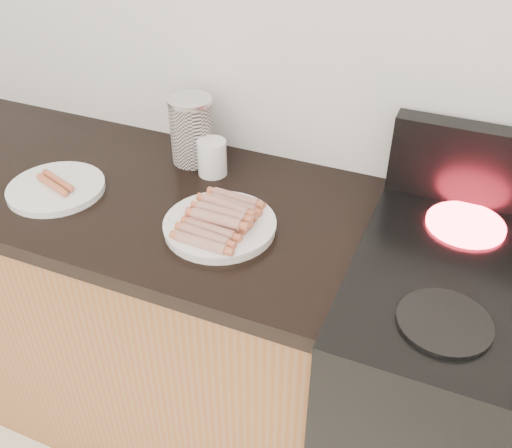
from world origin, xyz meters
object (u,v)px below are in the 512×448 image
at_px(stove, 488,426).
at_px(side_plate, 56,188).
at_px(main_plate, 220,227).
at_px(canister, 192,130).
at_px(mug, 212,158).

relative_size(stove, side_plate, 3.69).
distance_m(stove, main_plate, 0.83).
height_order(stove, main_plate, main_plate).
xyz_separation_m(main_plate, canister, (-0.21, 0.27, 0.08)).
height_order(side_plate, canister, canister).
distance_m(side_plate, mug, 0.41).
xyz_separation_m(stove, mug, (-0.83, 0.17, 0.49)).
xyz_separation_m(main_plate, mug, (-0.13, 0.22, 0.04)).
height_order(side_plate, mug, mug).
xyz_separation_m(stove, canister, (-0.91, 0.21, 0.54)).
bearing_deg(stove, side_plate, -176.59).
height_order(main_plate, mug, mug).
xyz_separation_m(stove, side_plate, (-1.16, -0.07, 0.45)).
xyz_separation_m(canister, mug, (0.08, -0.04, -0.04)).
relative_size(stove, main_plate, 3.50).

